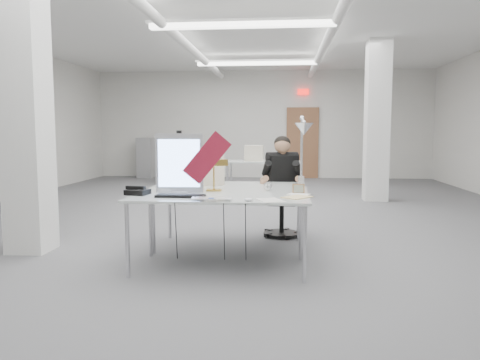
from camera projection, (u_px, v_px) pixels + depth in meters
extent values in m
cube|color=#565659|center=(242.00, 222.00, 7.28)|extent=(10.00, 14.00, 0.02)
cube|color=white|center=(242.00, 9.00, 6.95)|extent=(10.00, 14.00, 0.02)
cube|color=silver|center=(262.00, 124.00, 14.06)|extent=(10.00, 0.02, 3.20)
cube|color=white|center=(26.00, 114.00, 5.35)|extent=(0.45, 0.45, 3.20)
cube|color=white|center=(377.00, 121.00, 9.36)|extent=(0.45, 0.45, 3.20)
cube|color=brown|center=(302.00, 143.00, 13.93)|extent=(0.95, 0.08, 2.10)
cube|color=red|center=(303.00, 92.00, 13.74)|extent=(0.32, 0.06, 0.16)
cylinder|color=silver|center=(163.00, 24.00, 7.08)|extent=(0.16, 13.60, 0.16)
cylinder|color=silver|center=(337.00, 20.00, 6.84)|extent=(0.16, 13.60, 0.16)
cube|color=white|center=(242.00, 25.00, 6.97)|extent=(2.80, 0.14, 0.08)
cube|color=white|center=(257.00, 63.00, 10.93)|extent=(2.80, 0.14, 0.08)
cube|color=silver|center=(220.00, 197.00, 4.73)|extent=(1.80, 0.90, 0.02)
cube|color=silver|center=(230.00, 186.00, 5.62)|extent=(1.80, 0.90, 0.02)
cube|color=silver|center=(263.00, 162.00, 10.16)|extent=(1.60, 0.80, 0.02)
cube|color=silver|center=(192.00, 156.00, 12.52)|extent=(1.60, 0.80, 0.02)
cube|color=gray|center=(146.00, 158.00, 14.13)|extent=(0.45, 0.55, 1.20)
cube|color=#A9A9AE|center=(179.00, 163.00, 4.94)|extent=(0.51, 0.08, 0.63)
cube|color=maroon|center=(207.00, 158.00, 4.87)|extent=(0.50, 0.15, 0.56)
cube|color=black|center=(180.00, 196.00, 4.62)|extent=(0.49, 0.17, 0.02)
imported|color=#BABABF|center=(211.00, 200.00, 4.33)|extent=(0.40, 0.28, 0.03)
ellipsoid|color=silver|center=(249.00, 200.00, 4.33)|extent=(0.10, 0.08, 0.03)
cube|color=black|center=(138.00, 192.00, 4.80)|extent=(0.25, 0.23, 0.05)
cube|color=#AE7C4B|center=(169.00, 186.00, 5.17)|extent=(0.13, 0.04, 0.10)
cube|color=#A47546|center=(298.00, 189.00, 4.88)|extent=(0.13, 0.04, 0.10)
cylinder|color=#A2A1A6|center=(268.00, 186.00, 5.10)|extent=(0.10, 0.05, 0.09)
cube|color=silver|center=(270.00, 200.00, 4.39)|extent=(0.30, 0.35, 0.01)
cube|color=#D6BC80|center=(297.00, 197.00, 4.58)|extent=(0.33, 0.34, 0.01)
cube|color=white|center=(299.00, 194.00, 4.80)|extent=(0.25, 0.22, 0.01)
cube|color=beige|center=(206.00, 169.00, 5.71)|extent=(0.49, 0.48, 0.37)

